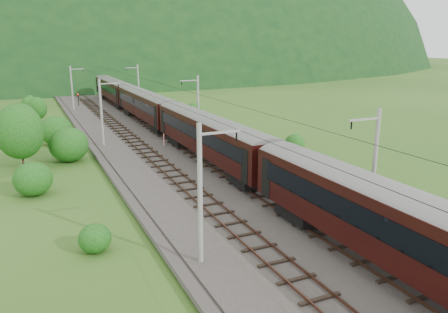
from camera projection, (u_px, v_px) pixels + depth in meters
name	position (u px, v px, depth m)	size (l,w,h in m)	color
ground	(293.00, 246.00, 27.48)	(600.00, 600.00, 0.00)	#2C561A
railbed	(226.00, 195.00, 36.24)	(14.00, 220.00, 0.30)	#38332D
track_left	(199.00, 196.00, 35.21)	(2.40, 220.00, 0.27)	brown
track_right	(251.00, 188.00, 37.15)	(2.40, 220.00, 0.27)	brown
catenary_left	(102.00, 111.00, 52.01)	(2.54, 192.28, 8.00)	gray
catenary_right	(198.00, 105.00, 56.95)	(2.54, 192.28, 8.00)	gray
overhead_wires	(226.00, 112.00, 34.48)	(4.83, 198.00, 0.03)	black
mountain_main	(47.00, 64.00, 256.12)	(504.00, 360.00, 244.00)	#113316
train	(172.00, 112.00, 55.19)	(3.29, 158.21, 5.74)	black
hazard_post_near	(101.00, 101.00, 86.55)	(0.18, 0.18, 1.68)	red
hazard_post_far	(164.00, 140.00, 52.64)	(0.16, 0.16, 1.50)	red
signal	(78.00, 99.00, 85.87)	(0.26, 0.26, 2.36)	black
vegetation_left	(38.00, 186.00, 31.03)	(12.45, 145.78, 6.64)	#134412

